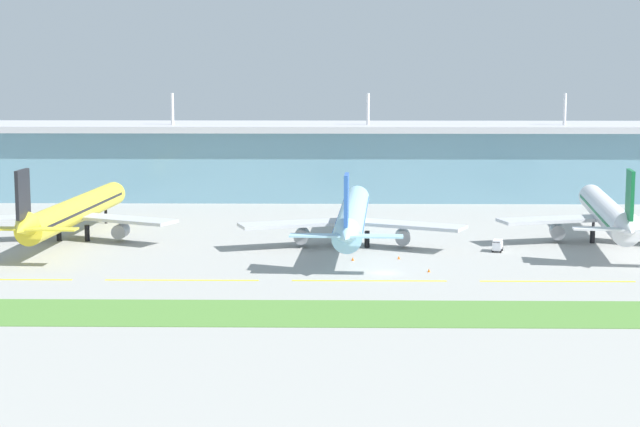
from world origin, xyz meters
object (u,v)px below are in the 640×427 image
airliner_far (607,213)px  safety_cone_left_wingtip (399,257)px  safety_cone_right_wingtip (353,259)px  airliner_near (74,211)px  safety_cone_nose_front (429,270)px  baggage_cart (498,246)px  airliner_middle (352,217)px

airliner_far → safety_cone_left_wingtip: bearing=-155.9°
airliner_far → safety_cone_right_wingtip: 60.94m
airliner_near → safety_cone_right_wingtip: airliner_near is taller
safety_cone_nose_front → baggage_cart: bearing=53.7°
airliner_near → airliner_far: bearing=-0.6°
safety_cone_nose_front → airliner_far: bearing=39.1°
airliner_near → safety_cone_nose_front: bearing=-25.1°
airliner_middle → baggage_cart: airliner_middle is taller
safety_cone_right_wingtip → safety_cone_nose_front: bearing=-39.0°
safety_cone_nose_front → safety_cone_right_wingtip: same height
airliner_middle → safety_cone_left_wingtip: (9.14, -15.02, -6.11)m
airliner_near → baggage_cart: bearing=-8.2°
airliner_near → safety_cone_left_wingtip: 74.55m
safety_cone_left_wingtip → airliner_far: bearing=24.1°
baggage_cart → safety_cone_left_wingtip: baggage_cart is taller
airliner_middle → safety_cone_left_wingtip: 18.61m
safety_cone_left_wingtip → safety_cone_right_wingtip: same height
safety_cone_left_wingtip → safety_cone_right_wingtip: 9.45m
baggage_cart → safety_cone_nose_front: (-16.25, -22.14, -0.91)m
airliner_middle → safety_cone_right_wingtip: airliner_middle is taller
airliner_middle → safety_cone_nose_front: airliner_middle is taller
safety_cone_left_wingtip → safety_cone_nose_front: size_ratio=1.00×
safety_cone_nose_front → safety_cone_right_wingtip: (-14.19, 11.48, 0.00)m
airliner_near → airliner_middle: 62.18m
airliner_middle → safety_cone_nose_front: 32.12m
airliner_near → safety_cone_left_wingtip: airliner_near is taller
airliner_far → safety_cone_right_wingtip: bearing=-158.0°
baggage_cart → safety_cone_right_wingtip: 32.27m
safety_cone_nose_front → airliner_near: bearing=154.9°
airliner_middle → safety_cone_nose_front: size_ratio=103.45×
airliner_near → safety_cone_right_wingtip: size_ratio=103.02×
baggage_cart → airliner_far: bearing=25.1°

